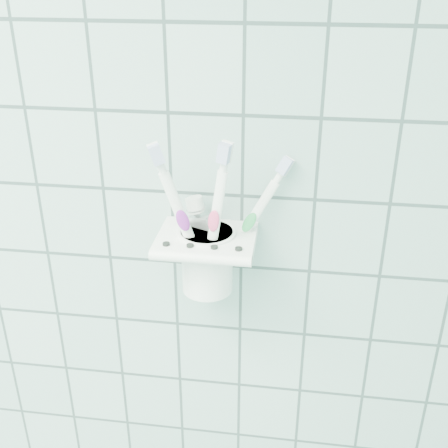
% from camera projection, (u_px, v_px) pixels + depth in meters
% --- Properties ---
extents(holder_bracket, '(0.13, 0.10, 0.04)m').
position_uv_depth(holder_bracket, '(207.00, 241.00, 0.74)').
color(holder_bracket, white).
rests_on(holder_bracket, wall_back).
extents(cup, '(0.08, 0.08, 0.09)m').
position_uv_depth(cup, '(207.00, 258.00, 0.75)').
color(cup, white).
rests_on(cup, holder_bracket).
extents(toothbrush_pink, '(0.07, 0.03, 0.22)m').
position_uv_depth(toothbrush_pink, '(208.00, 215.00, 0.71)').
color(toothbrush_pink, white).
rests_on(toothbrush_pink, cup).
extents(toothbrush_blue, '(0.09, 0.05, 0.20)m').
position_uv_depth(toothbrush_blue, '(210.00, 218.00, 0.72)').
color(toothbrush_blue, white).
rests_on(toothbrush_blue, cup).
extents(toothbrush_orange, '(0.04, 0.03, 0.21)m').
position_uv_depth(toothbrush_orange, '(203.00, 217.00, 0.71)').
color(toothbrush_orange, white).
rests_on(toothbrush_orange, cup).
extents(toothpaste_tube, '(0.05, 0.04, 0.13)m').
position_uv_depth(toothpaste_tube, '(213.00, 235.00, 0.74)').
color(toothpaste_tube, silver).
rests_on(toothpaste_tube, cup).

